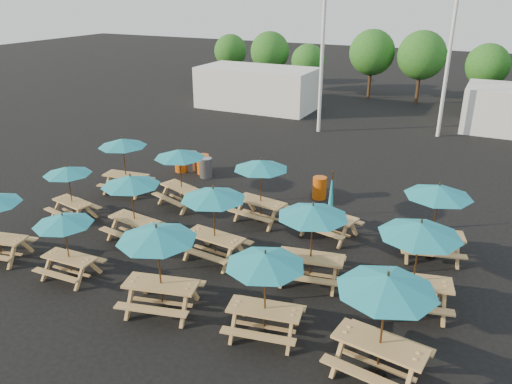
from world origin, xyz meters
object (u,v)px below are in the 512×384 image
at_px(picnic_unit_2, 123,146).
at_px(picnic_unit_11, 330,210).
at_px(picnic_unit_5, 180,157).
at_px(picnic_unit_10, 313,216).
at_px(picnic_unit_7, 213,199).
at_px(waste_bin_4, 319,188).
at_px(picnic_unit_3, 64,224).
at_px(picnic_unit_4, 131,185).
at_px(picnic_unit_1, 68,174).
at_px(picnic_unit_8, 261,169).
at_px(picnic_unit_9, 265,265).
at_px(picnic_unit_14, 438,196).
at_px(picnic_unit_13, 420,235).
at_px(waste_bin_0, 181,162).
at_px(waste_bin_2, 203,164).
at_px(waste_bin_1, 191,161).
at_px(picnic_unit_12, 387,290).
at_px(waste_bin_3, 206,168).
at_px(picnic_unit_6, 157,239).

height_order(picnic_unit_2, picnic_unit_11, picnic_unit_11).
xyz_separation_m(picnic_unit_5, picnic_unit_10, (6.40, -2.91, 0.09)).
height_order(picnic_unit_7, waste_bin_4, picnic_unit_7).
xyz_separation_m(picnic_unit_3, picnic_unit_4, (0.19, 2.75, 0.24)).
xyz_separation_m(picnic_unit_1, picnic_unit_8, (6.29, 2.87, 0.27)).
height_order(picnic_unit_5, picnic_unit_9, picnic_unit_5).
relative_size(picnic_unit_5, picnic_unit_14, 0.97).
xyz_separation_m(picnic_unit_11, picnic_unit_14, (3.33, 0.02, 1.13)).
bearing_deg(picnic_unit_13, waste_bin_0, 138.93).
bearing_deg(waste_bin_2, waste_bin_1, 171.24).
height_order(picnic_unit_12, waste_bin_4, picnic_unit_12).
relative_size(picnic_unit_7, waste_bin_4, 2.67).
bearing_deg(picnic_unit_9, waste_bin_3, 117.99).
bearing_deg(picnic_unit_7, waste_bin_1, 133.44).
relative_size(picnic_unit_1, picnic_unit_3, 1.01).
bearing_deg(picnic_unit_9, picnic_unit_4, 145.88).
distance_m(picnic_unit_14, waste_bin_3, 10.68).
bearing_deg(picnic_unit_11, picnic_unit_12, -50.43).
bearing_deg(picnic_unit_3, picnic_unit_10, 22.15).
height_order(picnic_unit_3, picnic_unit_4, picnic_unit_4).
distance_m(picnic_unit_2, waste_bin_0, 3.52).
height_order(picnic_unit_3, waste_bin_4, picnic_unit_3).
bearing_deg(waste_bin_2, picnic_unit_9, -50.93).
xyz_separation_m(picnic_unit_5, waste_bin_3, (-0.79, 3.08, -1.53)).
relative_size(picnic_unit_9, waste_bin_1, 2.56).
xyz_separation_m(picnic_unit_8, picnic_unit_9, (2.89, -5.80, -0.05)).
xyz_separation_m(picnic_unit_1, waste_bin_0, (0.71, 5.99, -1.30)).
distance_m(picnic_unit_11, picnic_unit_12, 6.75).
relative_size(picnic_unit_7, picnic_unit_11, 1.01).
bearing_deg(picnic_unit_4, picnic_unit_3, -86.57).
bearing_deg(waste_bin_3, picnic_unit_2, -124.59).
height_order(picnic_unit_6, waste_bin_3, picnic_unit_6).
height_order(picnic_unit_2, picnic_unit_14, picnic_unit_14).
distance_m(picnic_unit_1, picnic_unit_6, 7.09).
height_order(picnic_unit_11, picnic_unit_14, picnic_unit_14).
distance_m(picnic_unit_8, waste_bin_1, 6.42).
distance_m(picnic_unit_6, picnic_unit_14, 8.47).
bearing_deg(picnic_unit_9, waste_bin_4, 90.00).
height_order(picnic_unit_3, waste_bin_3, picnic_unit_3).
relative_size(picnic_unit_8, picnic_unit_9, 1.03).
bearing_deg(waste_bin_3, waste_bin_2, 136.13).
bearing_deg(waste_bin_0, picnic_unit_8, -29.14).
bearing_deg(picnic_unit_11, waste_bin_3, 167.96).
bearing_deg(waste_bin_4, picnic_unit_11, -64.74).
bearing_deg(waste_bin_4, picnic_unit_2, -158.60).
relative_size(picnic_unit_2, picnic_unit_4, 1.01).
xyz_separation_m(picnic_unit_8, waste_bin_1, (-5.20, 3.42, -1.57)).
relative_size(waste_bin_0, waste_bin_2, 1.00).
bearing_deg(picnic_unit_11, picnic_unit_2, -168.48).
bearing_deg(picnic_unit_8, waste_bin_2, 151.88).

